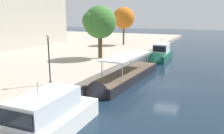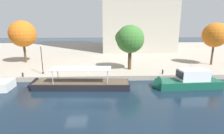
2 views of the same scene
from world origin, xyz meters
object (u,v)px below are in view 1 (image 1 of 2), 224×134
Objects in this scene: motor_yacht_0 at (31,134)px; tree_1 at (123,18)px; motor_yacht_2 at (160,55)px; tree_2 at (99,22)px; tour_boat_1 at (123,80)px; lamp_post at (49,57)px; mooring_bollard_1 at (133,52)px; mooring_bollard_0 at (46,91)px.

motor_yacht_0 is 1.31× the size of tree_1.
motor_yacht_2 is at bearing -134.36° from tree_1.
tree_2 is (-17.78, -3.23, -0.58)m from tree_1.
tour_boat_1 is 1.46× the size of motor_yacht_2.
motor_yacht_2 is 22.32m from lamp_post.
tree_2 is at bearing -135.79° from tour_boat_1.
tree_1 is (26.29, 10.72, 6.45)m from tour_boat_1.
tour_boat_1 reaches higher than mooring_bollard_1.
tree_1 reaches higher than tour_boat_1.
mooring_bollard_1 reaches higher than mooring_bollard_0.
tour_boat_1 is 8.43m from lamp_post.
lamp_post reaches higher than motor_yacht_2.
lamp_post is (8.09, 5.29, 2.65)m from motor_yacht_0.
mooring_bollard_0 is (-8.57, 3.34, 0.80)m from tour_boat_1.
tree_2 is at bearing 145.66° from mooring_bollard_1.
tour_boat_1 is at bearing 178.96° from motor_yacht_0.
motor_yacht_0 is 6.62m from mooring_bollard_0.
tree_2 reaches higher than lamp_post.
lamp_post is at bearing -148.99° from motor_yacht_0.
mooring_bollard_0 is at bearing -168.06° from tree_1.
motor_yacht_2 is 1.26× the size of tree_2.
tree_1 is 1.05× the size of tree_2.
mooring_bollard_0 is at bearing -146.81° from lamp_post.
mooring_bollard_1 is (-1.71, 4.24, 0.44)m from motor_yacht_2.
lamp_post is 0.60× the size of tree_2.
tree_2 is (8.52, 7.49, 5.87)m from tour_boat_1.
tree_1 is at bearing 28.57° from mooring_bollard_1.
motor_yacht_0 reaches higher than tour_boat_1.
lamp_post is 32.98m from tree_1.
motor_yacht_2 is 11.82m from tree_2.
tree_1 is 18.08m from tree_2.
tree_1 is at bearing 11.94° from mooring_bollard_0.
motor_yacht_0 is 28.19m from mooring_bollard_1.
tree_1 reaches higher than motor_yacht_2.
motor_yacht_0 is at bearing -2.83° from motor_yacht_2.
tour_boat_1 is 1.73× the size of tree_1.
motor_yacht_2 is 1.19× the size of tree_1.
mooring_bollard_0 is 0.09× the size of tree_2.
mooring_bollard_1 is at bearing -34.34° from tree_2.
tour_boat_1 is 1.83× the size of tree_2.
lamp_post reaches higher than tour_boat_1.
mooring_bollard_1 is at bearing -161.31° from tour_boat_1.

